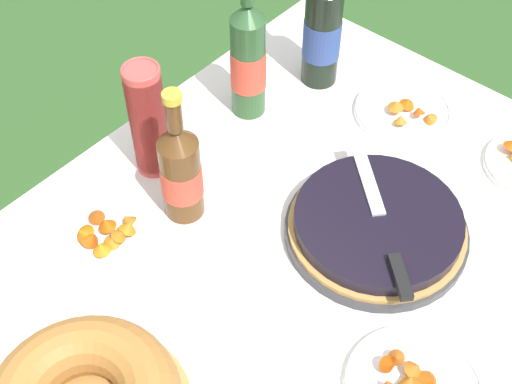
# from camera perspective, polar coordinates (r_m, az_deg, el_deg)

# --- Properties ---
(garden_table) EXTENTS (1.44, 0.97, 0.75)m
(garden_table) POSITION_cam_1_polar(r_m,az_deg,el_deg) (1.36, 0.83, -8.70)
(garden_table) COLOR #A87A47
(garden_table) RESTS_ON ground_plane
(tablecloth) EXTENTS (1.45, 0.98, 0.10)m
(tablecloth) POSITION_cam_1_polar(r_m,az_deg,el_deg) (1.31, 0.86, -7.20)
(tablecloth) COLOR white
(tablecloth) RESTS_ON garden_table
(berry_tart) EXTENTS (0.34, 0.34, 0.06)m
(berry_tart) POSITION_cam_1_polar(r_m,az_deg,el_deg) (1.34, 9.66, -2.70)
(berry_tart) COLOR #38383D
(berry_tart) RESTS_ON tablecloth
(serving_knife) EXTENTS (0.26, 0.30, 0.01)m
(serving_knife) POSITION_cam_1_polar(r_m,az_deg,el_deg) (1.30, 10.17, -2.74)
(serving_knife) COLOR silver
(serving_knife) RESTS_ON berry_tart
(cup_stack) EXTENTS (0.07, 0.07, 0.25)m
(cup_stack) POSITION_cam_1_polar(r_m,az_deg,el_deg) (1.39, -8.62, 5.67)
(cup_stack) COLOR #E04C47
(cup_stack) RESTS_ON tablecloth
(cider_bottle_green) EXTENTS (0.08, 0.08, 0.35)m
(cider_bottle_green) POSITION_cam_1_polar(r_m,az_deg,el_deg) (1.50, -0.63, 10.53)
(cider_bottle_green) COLOR #2D562D
(cider_bottle_green) RESTS_ON tablecloth
(cider_bottle_amber) EXTENTS (0.08, 0.08, 0.30)m
(cider_bottle_amber) POSITION_cam_1_polar(r_m,az_deg,el_deg) (1.31, -6.04, 1.65)
(cider_bottle_amber) COLOR brown
(cider_bottle_amber) RESTS_ON tablecloth
(juice_bottle_red) EXTENTS (0.08, 0.08, 0.35)m
(juice_bottle_red) POSITION_cam_1_polar(r_m,az_deg,el_deg) (1.59, 5.34, 12.80)
(juice_bottle_red) COLOR black
(juice_bottle_red) RESTS_ON tablecloth
(snack_plate_near) EXTENTS (0.22, 0.22, 0.05)m
(snack_plate_near) POSITION_cam_1_polar(r_m,az_deg,el_deg) (1.60, 11.74, 6.41)
(snack_plate_near) COLOR white
(snack_plate_near) RESTS_ON tablecloth
(snack_plate_left) EXTENTS (0.20, 0.20, 0.05)m
(snack_plate_left) POSITION_cam_1_polar(r_m,az_deg,el_deg) (1.36, -12.05, -3.54)
(snack_plate_left) COLOR white
(snack_plate_left) RESTS_ON tablecloth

